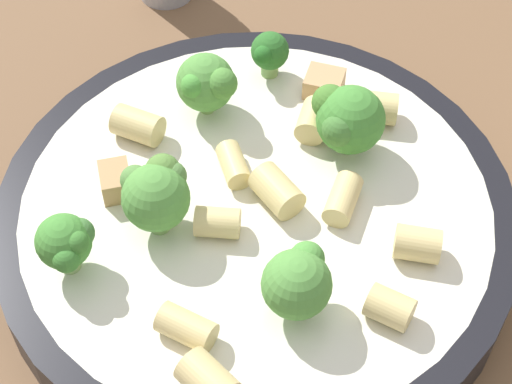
% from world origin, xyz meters
% --- Properties ---
extents(ground_plane, '(2.00, 2.00, 0.00)m').
position_xyz_m(ground_plane, '(0.00, 0.00, 0.00)').
color(ground_plane, brown).
extents(pasta_bowl, '(0.27, 0.27, 0.03)m').
position_xyz_m(pasta_bowl, '(0.00, 0.00, 0.02)').
color(pasta_bowl, black).
rests_on(pasta_bowl, ground_plane).
extents(broccoli_floret_0, '(0.04, 0.04, 0.04)m').
position_xyz_m(broccoli_floret_0, '(0.06, -0.00, 0.06)').
color(broccoli_floret_0, '#9EC175').
rests_on(broccoli_floret_0, pasta_bowl).
extents(broccoli_floret_1, '(0.04, 0.03, 0.04)m').
position_xyz_m(broccoli_floret_1, '(-0.03, -0.06, 0.05)').
color(broccoli_floret_1, '#9EC175').
rests_on(broccoli_floret_1, pasta_bowl).
extents(broccoli_floret_2, '(0.03, 0.03, 0.03)m').
position_xyz_m(broccoli_floret_2, '(-0.09, 0.03, 0.05)').
color(broccoli_floret_2, '#9EC175').
rests_on(broccoli_floret_2, pasta_bowl).
extents(broccoli_floret_3, '(0.03, 0.04, 0.04)m').
position_xyz_m(broccoli_floret_3, '(0.03, 0.07, 0.05)').
color(broccoli_floret_3, '#84AD60').
rests_on(broccoli_floret_3, pasta_bowl).
extents(broccoli_floret_4, '(0.02, 0.02, 0.03)m').
position_xyz_m(broccoli_floret_4, '(0.07, 0.07, 0.05)').
color(broccoli_floret_4, '#84AD60').
rests_on(broccoli_floret_4, pasta_bowl).
extents(broccoli_floret_5, '(0.04, 0.04, 0.04)m').
position_xyz_m(broccoli_floret_5, '(-0.04, 0.02, 0.05)').
color(broccoli_floret_5, '#84AD60').
rests_on(broccoli_floret_5, pasta_bowl).
extents(rigatoni_0, '(0.03, 0.03, 0.02)m').
position_xyz_m(rigatoni_0, '(0.06, 0.02, 0.04)').
color(rigatoni_0, '#E0C67F').
rests_on(rigatoni_0, pasta_bowl).
extents(rigatoni_1, '(0.02, 0.02, 0.02)m').
position_xyz_m(rigatoni_1, '(-0.09, -0.06, 0.04)').
color(rigatoni_1, '#E0C67F').
rests_on(rigatoni_1, pasta_bowl).
extents(rigatoni_2, '(0.02, 0.02, 0.02)m').
position_xyz_m(rigatoni_2, '(-0.00, -0.09, 0.04)').
color(rigatoni_2, '#E0C67F').
rests_on(rigatoni_2, pasta_bowl).
extents(rigatoni_3, '(0.02, 0.03, 0.01)m').
position_xyz_m(rigatoni_3, '(0.01, 0.02, 0.04)').
color(rigatoni_3, '#E0C67F').
rests_on(rigatoni_3, pasta_bowl).
extents(rigatoni_4, '(0.03, 0.03, 0.02)m').
position_xyz_m(rigatoni_4, '(0.04, -0.08, 0.04)').
color(rigatoni_4, '#E0C67F').
rests_on(rigatoni_4, pasta_bowl).
extents(rigatoni_5, '(0.02, 0.03, 0.02)m').
position_xyz_m(rigatoni_5, '(0.01, -0.01, 0.04)').
color(rigatoni_5, '#E0C67F').
rests_on(rigatoni_5, pasta_bowl).
extents(rigatoni_6, '(0.03, 0.03, 0.01)m').
position_xyz_m(rigatoni_6, '(0.03, -0.03, 0.04)').
color(rigatoni_6, '#E0C67F').
rests_on(rigatoni_6, pasta_bowl).
extents(rigatoni_7, '(0.02, 0.03, 0.01)m').
position_xyz_m(rigatoni_7, '(-0.07, -0.04, 0.04)').
color(rigatoni_7, '#E0C67F').
rests_on(rigatoni_7, pasta_bowl).
extents(rigatoni_8, '(0.03, 0.03, 0.02)m').
position_xyz_m(rigatoni_8, '(0.09, -0.00, 0.04)').
color(rigatoni_8, '#E0C67F').
rests_on(rigatoni_8, pasta_bowl).
extents(rigatoni_9, '(0.03, 0.03, 0.02)m').
position_xyz_m(rigatoni_9, '(-0.03, 0.00, 0.04)').
color(rigatoni_9, '#E0C67F').
rests_on(rigatoni_9, pasta_bowl).
extents(rigatoni_10, '(0.03, 0.03, 0.02)m').
position_xyz_m(rigatoni_10, '(-0.01, 0.08, 0.04)').
color(rigatoni_10, '#E0C67F').
rests_on(rigatoni_10, pasta_bowl).
extents(chicken_chunk_0, '(0.03, 0.03, 0.01)m').
position_xyz_m(chicken_chunk_0, '(0.08, 0.03, 0.04)').
color(chicken_chunk_0, tan).
rests_on(chicken_chunk_0, pasta_bowl).
extents(chicken_chunk_1, '(0.02, 0.03, 0.01)m').
position_xyz_m(chicken_chunk_1, '(-0.05, 0.06, 0.04)').
color(chicken_chunk_1, tan).
rests_on(chicken_chunk_1, pasta_bowl).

